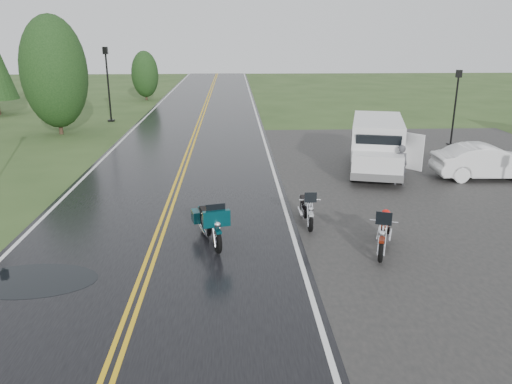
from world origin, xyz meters
TOP-DOWN VIEW (x-y plane):
  - ground at (0.00, 0.00)m, footprint 120.00×120.00m
  - road at (0.00, 10.00)m, footprint 8.00×100.00m
  - parking_pad at (11.00, 5.00)m, footprint 14.00×24.00m
  - motorcycle_red at (5.78, -0.93)m, footprint 1.47×2.28m
  - motorcycle_teal at (1.70, -0.21)m, footprint 1.37×2.36m
  - motorcycle_silver at (4.32, 1.12)m, footprint 0.71×1.94m
  - van_white at (6.80, 6.30)m, footprint 3.40×5.87m
  - person_at_van at (8.38, 5.71)m, footprint 0.57×0.39m
  - sedan_white at (12.06, 6.39)m, footprint 4.11×1.50m
  - lamp_post_far_left at (-5.77, 20.65)m, footprint 0.41×0.41m
  - lamp_post_far_right at (13.30, 12.54)m, footprint 0.33×0.33m
  - tree_left_mid at (-7.65, 16.49)m, footprint 3.57×3.57m
  - tree_left_far at (-5.25, 31.53)m, footprint 2.27×2.27m

SIDE VIEW (x-z plane):
  - ground at x=0.00m, z-range 0.00..0.00m
  - parking_pad at x=11.00m, z-range 0.00..0.03m
  - road at x=0.00m, z-range 0.00..0.04m
  - motorcycle_silver at x=4.32m, z-range 0.00..1.14m
  - motorcycle_red at x=5.78m, z-range 0.00..1.27m
  - motorcycle_teal at x=1.70m, z-range 0.00..1.32m
  - sedan_white at x=12.06m, z-range 0.00..1.35m
  - person_at_van at x=8.38m, z-range 0.00..1.54m
  - van_white at x=6.80m, z-range 0.00..2.17m
  - tree_left_far at x=-5.25m, z-range 0.00..3.50m
  - lamp_post_far_right at x=13.30m, z-range 0.00..3.82m
  - lamp_post_far_left at x=-5.77m, z-range 0.00..4.74m
  - tree_left_mid at x=-7.65m, z-range 0.00..5.58m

